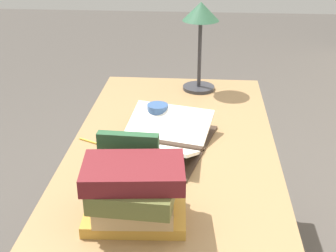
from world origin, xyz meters
name	(u,v)px	position (x,y,z in m)	size (l,w,h in m)	color
reading_desk	(173,165)	(0.00, 0.00, 0.65)	(1.47, 0.77, 0.75)	#937047
open_book	(160,140)	(0.02, -0.05, 0.77)	(0.51, 0.44, 0.09)	#38281E
book_stack_tall	(134,193)	(0.50, -0.08, 0.85)	(0.22, 0.30, 0.19)	#BC8933
book_standing_upright	(129,165)	(0.35, -0.11, 0.85)	(0.04, 0.19, 0.21)	#234C2D
reading_lamp	(201,23)	(-0.59, 0.08, 1.07)	(0.17, 0.17, 0.43)	#2D2D33
coffee_mug	(158,115)	(-0.16, -0.07, 0.79)	(0.11, 0.09, 0.09)	#335184
pencil	(96,143)	(0.03, -0.29, 0.75)	(0.08, 0.15, 0.01)	gold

